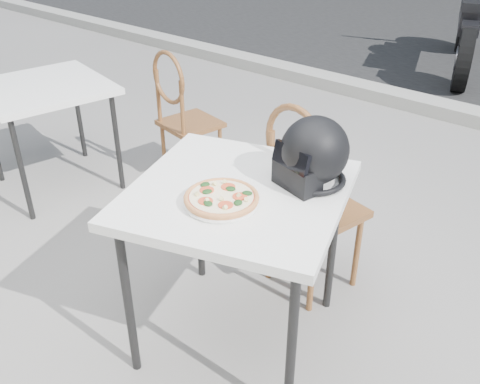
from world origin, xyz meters
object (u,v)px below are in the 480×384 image
Objects in this scene: cafe_chair_main at (307,192)px; motorcycle at (468,25)px; cafe_table_side at (44,95)px; cafe_chair_side at (181,110)px; pizza at (221,197)px; helmet at (313,155)px; cafe_table_main at (238,204)px; plate at (222,202)px.

motorcycle reaches higher than cafe_chair_main.
cafe_table_side is 0.88m from cafe_chair_side.
pizza reaches higher than cafe_table_side.
helmet reaches higher than cafe_chair_side.
cafe_table_main is 1.16× the size of cafe_table_side.
pizza is 1.70m from cafe_chair_side.
motorcycle is (-0.88, 4.51, -0.44)m from helmet.
plate is at bearing -12.96° from cafe_table_side.
plate is 1.70m from cafe_chair_side.
plate is 0.41m from helmet.
plate is at bearing -100.33° from helmet.
cafe_table_main is 0.36m from helmet.
cafe_chair_side is at bearing 45.35° from cafe_table_side.
helmet is (0.17, 0.36, 0.12)m from plate.
cafe_table_side is 0.97× the size of cafe_chair_side.
plate is 0.02m from pizza.
cafe_chair_side reaches higher than cafe_table_side.
cafe_table_main is 3.10× the size of helmet.
motorcycle is (-0.71, 4.87, -0.34)m from pizza.
cafe_chair_side is at bearing 140.73° from pizza.
cafe_table_main is 0.15m from plate.
cafe_chair_side is (-1.30, 1.06, -0.28)m from plate.
helmet reaches higher than cafe_table_side.
cafe_chair_side reaches higher than cafe_table_main.
helmet reaches higher than pizza.
cafe_table_main is at bearing 101.53° from pizza.
helmet is at bearing 165.42° from cafe_chair_side.
cafe_chair_main is 1.11× the size of cafe_chair_side.
pizza is 0.41× the size of cafe_chair_side.
helmet is at bearing 50.51° from cafe_table_main.
helmet is at bearing -97.92° from motorcycle.
pizza is at bearing -12.95° from cafe_table_side.
cafe_table_main is 1.59m from cafe_chair_side.
cafe_table_main is at bearing -100.72° from motorcycle.
cafe_chair_main is 0.49× the size of motorcycle.
cafe_chair_side is at bearing -117.68° from motorcycle.
cafe_table_side is (-1.92, -0.16, 0.08)m from cafe_chair_main.
cafe_table_side is at bearing 167.04° from plate.
helmet is at bearing 137.14° from cafe_chair_main.
motorcycle is at bearing -67.01° from cafe_chair_main.
helmet is 4.62m from motorcycle.
motorcycle is at bearing 98.25° from cafe_table_main.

